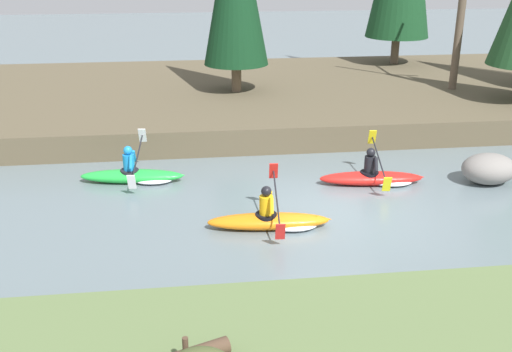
% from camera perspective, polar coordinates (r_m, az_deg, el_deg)
% --- Properties ---
extents(ground_plane, '(90.00, 90.00, 0.00)m').
position_cam_1_polar(ground_plane, '(14.16, 7.72, -3.57)').
color(ground_plane, slate).
extents(riverbank_far, '(44.00, 11.56, 0.81)m').
position_cam_1_polar(riverbank_far, '(23.41, 1.63, 7.66)').
color(riverbank_far, brown).
rests_on(riverbank_far, ground).
extents(bare_tree_mid_upstream, '(2.86, 2.83, 5.13)m').
position_cam_1_polar(bare_tree_mid_upstream, '(23.56, 18.84, 13.65)').
color(bare_tree_mid_upstream, brown).
rests_on(bare_tree_mid_upstream, riverbank_far).
extents(kayaker_lead, '(2.79, 2.07, 1.20)m').
position_cam_1_polar(kayaker_lead, '(15.96, 11.31, -0.11)').
color(kayaker_lead, red).
rests_on(kayaker_lead, ground).
extents(kayaker_middle, '(2.79, 2.07, 1.20)m').
position_cam_1_polar(kayaker_middle, '(13.26, 1.69, -4.21)').
color(kayaker_middle, orange).
rests_on(kayaker_middle, ground).
extents(kayaker_trailing, '(2.79, 2.07, 1.20)m').
position_cam_1_polar(kayaker_trailing, '(16.10, -11.34, 0.09)').
color(kayaker_trailing, green).
rests_on(kayaker_trailing, ground).
extents(boulder_midstream, '(1.42, 1.12, 0.81)m').
position_cam_1_polar(boulder_midstream, '(16.80, 21.29, 0.65)').
color(boulder_midstream, gray).
rests_on(boulder_midstream, ground).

